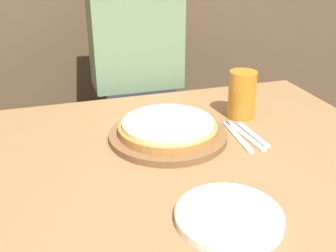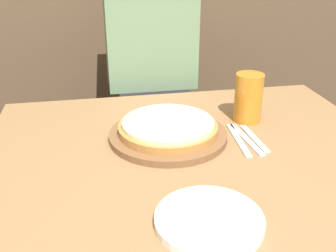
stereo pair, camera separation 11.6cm
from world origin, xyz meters
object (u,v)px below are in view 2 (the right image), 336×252
Objects in this scene: dinner_knife at (246,139)px; diner_person at (151,91)px; spoon at (254,138)px; beer_glass at (249,96)px; dinner_plate at (209,220)px; pizza_on_board at (168,131)px; fork at (238,140)px.

diner_person is (-0.20, 0.61, -0.06)m from dinner_knife.
dinner_knife is at bearing 180.00° from spoon.
beer_glass is 0.76× the size of dinner_knife.
spoon is at bearing -100.97° from beer_glass.
dinner_plate is at bearing -118.77° from beer_glass.
dinner_knife and spoon have the same top height.
dinner_knife is (0.21, 0.35, -0.01)m from dinner_plate.
diner_person is at bearing 117.24° from beer_glass.
dinner_plate is 0.97m from diner_person.
diner_person reaches higher than beer_glass.
spoon is (0.25, -0.05, -0.02)m from pizza_on_board.
spoon is (0.24, 0.35, -0.01)m from dinner_plate.
dinner_plate is at bearing -124.42° from spoon.
fork is 0.02m from dinner_knife.
pizza_on_board reaches higher than dinner_plate.
spoon is (-0.03, -0.13, -0.08)m from beer_glass.
dinner_plate reaches higher than dinner_knife.
beer_glass is (0.28, 0.08, 0.06)m from pizza_on_board.
dinner_knife is at bearing 58.46° from dinner_plate.
dinner_knife is (0.02, -0.00, 0.00)m from fork.
beer_glass is 0.56m from diner_person.
beer_glass is at bearing 69.18° from dinner_knife.
dinner_plate is 1.29× the size of spoon.
dinner_knife is 0.02m from spoon.
dinner_plate is 1.10× the size of fork.
dinner_knife is 1.18× the size of spoon.
pizza_on_board is 0.40m from dinner_plate.
beer_glass reaches higher than fork.
pizza_on_board is 1.53× the size of dinner_plate.
pizza_on_board is 0.21m from fork.
dinner_plate is at bearing -91.15° from diner_person.
beer_glass is 0.12× the size of diner_person.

